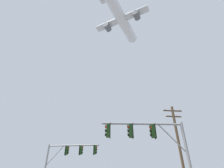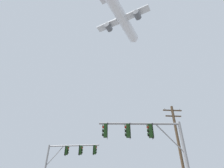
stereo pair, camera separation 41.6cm
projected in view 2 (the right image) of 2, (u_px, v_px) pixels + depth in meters
signal_pole_near at (149, 141)px, 11.98m from camera, size 5.85×0.66×6.07m
signal_pole_far at (67, 158)px, 19.40m from camera, size 5.84×1.35×6.38m
utility_pole at (180, 150)px, 18.10m from camera, size 2.20×0.28×10.29m
airplane at (123, 20)px, 59.28m from camera, size 17.08×22.12×6.66m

